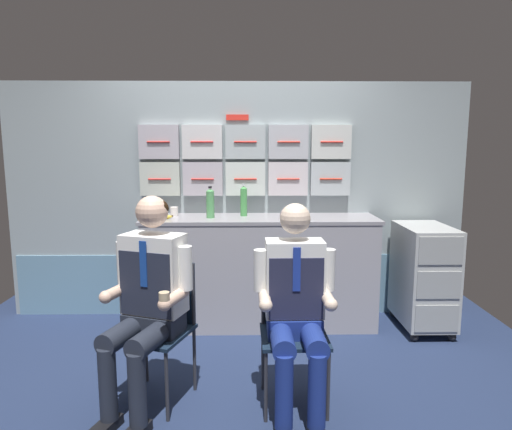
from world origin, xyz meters
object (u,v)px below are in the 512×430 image
at_px(service_trolley, 424,274).
at_px(snack_banana, 162,217).
at_px(crew_member_right, 296,301).
at_px(folding_chair_right, 292,317).
at_px(water_bottle_clear, 210,203).
at_px(crew_member_left, 147,293).
at_px(paper_cup_tan, 174,211).
at_px(folding_chair_left, 162,314).

relative_size(service_trolley, snack_banana, 5.27).
bearing_deg(service_trolley, crew_member_right, -135.01).
height_order(folding_chair_right, water_bottle_clear, water_bottle_clear).
relative_size(crew_member_left, folding_chair_right, 1.52).
xyz_separation_m(service_trolley, snack_banana, (-2.23, 0.02, 0.50)).
bearing_deg(crew_member_right, crew_member_left, 175.53).
bearing_deg(folding_chair_right, service_trolley, 40.92).
distance_m(crew_member_left, paper_cup_tan, 1.42).
distance_m(folding_chair_left, paper_cup_tan, 1.33).
height_order(crew_member_right, paper_cup_tan, crew_member_right).
bearing_deg(snack_banana, water_bottle_clear, 11.38).
height_order(service_trolley, folding_chair_right, service_trolley).
relative_size(service_trolley, folding_chair_right, 1.07).
relative_size(crew_member_right, water_bottle_clear, 4.58).
distance_m(folding_chair_left, snack_banana, 1.14).
height_order(crew_member_right, snack_banana, crew_member_right).
bearing_deg(paper_cup_tan, folding_chair_left, -85.01).
height_order(folding_chair_left, snack_banana, snack_banana).
bearing_deg(snack_banana, folding_chair_right, -47.48).
xyz_separation_m(folding_chair_right, snack_banana, (-1.00, 1.09, 0.46)).
bearing_deg(crew_member_left, service_trolley, 28.88).
xyz_separation_m(service_trolley, water_bottle_clear, (-1.84, 0.10, 0.61)).
relative_size(folding_chair_left, snack_banana, 4.94).
bearing_deg(crew_member_left, crew_member_right, -4.47).
xyz_separation_m(water_bottle_clear, snack_banana, (-0.40, -0.08, -0.11)).
relative_size(service_trolley, folding_chair_left, 1.07).
distance_m(water_bottle_clear, snack_banana, 0.42).
relative_size(water_bottle_clear, snack_banana, 1.59).
distance_m(service_trolley, water_bottle_clear, 1.94).
bearing_deg(water_bottle_clear, folding_chair_right, -62.80).
height_order(water_bottle_clear, paper_cup_tan, water_bottle_clear).
xyz_separation_m(service_trolley, paper_cup_tan, (-2.17, 0.22, 0.52)).
height_order(folding_chair_left, folding_chair_right, same).
height_order(crew_member_left, water_bottle_clear, crew_member_left).
bearing_deg(crew_member_left, paper_cup_tan, 92.30).
relative_size(crew_member_left, paper_cup_tan, 16.38).
height_order(paper_cup_tan, snack_banana, paper_cup_tan).
xyz_separation_m(service_trolley, folding_chair_right, (-1.24, -1.07, 0.04)).
bearing_deg(snack_banana, crew_member_right, -51.33).
bearing_deg(water_bottle_clear, service_trolley, -2.99).
distance_m(crew_member_left, water_bottle_clear, 1.35).
bearing_deg(folding_chair_left, folding_chair_right, -3.97).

